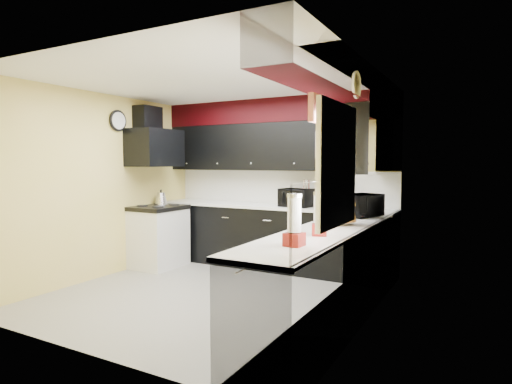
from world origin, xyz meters
TOP-DOWN VIEW (x-y plane):
  - ground at (0.00, 0.00)m, footprint 3.60×3.60m
  - wall_back at (0.00, 1.80)m, footprint 3.60×0.06m
  - wall_right at (1.80, 0.00)m, footprint 0.06×3.60m
  - wall_left at (-1.80, 0.00)m, footprint 0.06×3.60m
  - ceiling at (0.00, 0.00)m, footprint 3.60×3.60m
  - cab_back at (0.00, 1.50)m, footprint 3.60×0.60m
  - cab_right at (1.50, -0.30)m, footprint 0.60×3.00m
  - counter_back at (0.00, 1.50)m, footprint 3.62×0.64m
  - counter_right at (1.50, -0.30)m, footprint 0.64×3.02m
  - splash_back at (0.00, 1.79)m, footprint 3.60×0.02m
  - splash_right at (1.79, 0.00)m, footprint 0.02×3.60m
  - upper_back at (-0.50, 1.62)m, footprint 2.60×0.35m
  - upper_right at (1.62, 0.90)m, footprint 0.35×1.80m
  - soffit_back at (0.00, 1.62)m, footprint 3.60×0.36m
  - soffit_right at (1.62, -0.18)m, footprint 0.36×3.24m
  - stove at (-1.50, 0.75)m, footprint 0.60×0.75m
  - cooktop at (-1.50, 0.75)m, footprint 0.62×0.77m
  - hood at (-1.55, 0.75)m, footprint 0.50×0.78m
  - hood_duct at (-1.68, 0.75)m, footprint 0.24×0.40m
  - window at (1.79, -0.90)m, footprint 0.03×0.86m
  - valance at (1.73, -0.90)m, footprint 0.04×0.88m
  - pan_top at (0.82, 1.55)m, footprint 0.03×0.22m
  - pan_mid at (0.82, 1.42)m, footprint 0.03×0.28m
  - pan_low at (0.82, 1.68)m, footprint 0.03×0.24m
  - cut_board at (0.83, 1.30)m, footprint 0.03×0.26m
  - baskets at (1.52, 0.05)m, footprint 0.27×0.27m
  - clock at (-1.77, 0.25)m, footprint 0.03×0.30m
  - deco_plate at (1.77, -0.35)m, footprint 0.03×0.24m
  - toaster_oven at (0.43, 1.45)m, footprint 0.49×0.42m
  - microwave at (1.53, 0.80)m, footprint 0.46×0.55m
  - utensil_crock at (0.58, 1.47)m, footprint 0.15×0.15m
  - knife_block at (1.10, 1.49)m, footprint 0.15×0.18m
  - kettle at (-1.63, 0.96)m, footprint 0.26×0.26m
  - dispenser_a at (1.55, -0.66)m, footprint 0.16×0.16m
  - dispenser_b at (1.55, -1.19)m, footprint 0.14×0.14m

SIDE VIEW (x-z plane):
  - ground at x=0.00m, z-range 0.00..0.00m
  - stove at x=-1.50m, z-range 0.00..0.86m
  - cab_back at x=0.00m, z-range 0.00..0.90m
  - cab_right at x=1.50m, z-range 0.00..0.90m
  - cooktop at x=-1.50m, z-range 0.86..0.92m
  - counter_back at x=0.00m, z-range 0.90..0.94m
  - counter_right at x=1.50m, z-range 0.90..0.94m
  - kettle at x=-1.63m, z-range 0.92..1.10m
  - utensil_crock at x=0.58m, z-range 0.94..1.10m
  - knife_block at x=1.10m, z-range 0.94..1.19m
  - toaster_oven at x=0.43m, z-range 0.94..1.20m
  - microwave at x=1.53m, z-range 0.94..1.20m
  - dispenser_a at x=1.55m, z-range 0.94..1.28m
  - dispenser_b at x=1.55m, z-range 0.94..1.30m
  - baskets at x=1.52m, z-range 0.93..1.43m
  - splash_back at x=0.00m, z-range 0.94..1.44m
  - splash_right at x=1.79m, z-range 0.94..1.44m
  - wall_back at x=0.00m, z-range 0.00..2.50m
  - wall_right at x=1.80m, z-range 0.00..2.50m
  - wall_left at x=-1.80m, z-range 0.00..2.50m
  - window at x=1.79m, z-range 1.07..2.03m
  - pan_low at x=0.82m, z-range 1.51..1.93m
  - pan_mid at x=0.82m, z-range 1.52..1.98m
  - hood at x=-1.55m, z-range 1.50..2.06m
  - upper_back at x=-0.50m, z-range 1.45..2.15m
  - upper_right at x=1.62m, z-range 1.45..2.15m
  - cut_board at x=0.83m, z-range 1.62..1.98m
  - valance at x=1.73m, z-range 1.85..2.05m
  - pan_top at x=0.82m, z-range 1.80..2.20m
  - clock at x=-1.77m, z-range 2.00..2.30m
  - hood_duct at x=-1.68m, z-range 2.00..2.40m
  - deco_plate at x=1.77m, z-range 2.13..2.37m
  - soffit_back at x=0.00m, z-range 2.15..2.50m
  - soffit_right at x=1.62m, z-range 2.15..2.50m
  - ceiling at x=0.00m, z-range 2.47..2.53m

